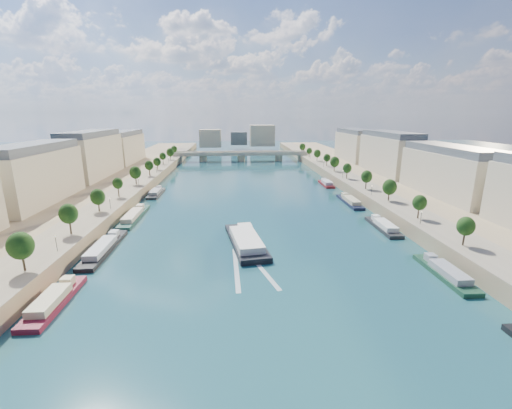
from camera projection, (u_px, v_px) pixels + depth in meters
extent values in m
plane|color=#0D2E3C|center=(248.00, 200.00, 160.24)|extent=(700.00, 700.00, 0.00)
cube|color=#9E8460|center=(90.00, 197.00, 154.91)|extent=(44.00, 520.00, 5.00)
cube|color=#9E8460|center=(398.00, 193.00, 164.28)|extent=(44.00, 520.00, 5.00)
cube|color=gray|center=(123.00, 191.00, 155.22)|extent=(14.00, 520.00, 0.10)
cube|color=gray|center=(368.00, 188.00, 162.64)|extent=(14.00, 520.00, 0.10)
cylinder|color=#382B1E|center=(18.00, 265.00, 75.85)|extent=(0.50, 0.50, 3.82)
ellipsoid|color=black|center=(15.00, 250.00, 74.92)|extent=(4.80, 4.80, 5.52)
cylinder|color=#382B1E|center=(68.00, 229.00, 98.98)|extent=(0.50, 0.50, 3.82)
ellipsoid|color=black|center=(66.00, 217.00, 98.05)|extent=(4.80, 4.80, 5.52)
cylinder|color=#382B1E|center=(99.00, 207.00, 122.11)|extent=(0.50, 0.50, 3.82)
ellipsoid|color=black|center=(98.00, 198.00, 121.17)|extent=(4.80, 4.80, 5.52)
cylinder|color=#382B1E|center=(120.00, 192.00, 145.23)|extent=(0.50, 0.50, 3.82)
ellipsoid|color=black|center=(119.00, 184.00, 144.30)|extent=(4.80, 4.80, 5.52)
cylinder|color=#382B1E|center=(136.00, 181.00, 168.36)|extent=(0.50, 0.50, 3.82)
ellipsoid|color=black|center=(135.00, 174.00, 167.43)|extent=(4.80, 4.80, 5.52)
cylinder|color=#382B1E|center=(147.00, 173.00, 191.49)|extent=(0.50, 0.50, 3.82)
ellipsoid|color=black|center=(147.00, 167.00, 190.56)|extent=(4.80, 4.80, 5.52)
cylinder|color=#382B1E|center=(156.00, 167.00, 214.62)|extent=(0.50, 0.50, 3.82)
ellipsoid|color=black|center=(156.00, 161.00, 213.69)|extent=(4.80, 4.80, 5.52)
cylinder|color=#382B1E|center=(164.00, 161.00, 237.75)|extent=(0.50, 0.50, 3.82)
ellipsoid|color=black|center=(163.00, 156.00, 236.82)|extent=(4.80, 4.80, 5.52)
cylinder|color=#382B1E|center=(170.00, 157.00, 260.87)|extent=(0.50, 0.50, 3.82)
ellipsoid|color=black|center=(170.00, 152.00, 259.94)|extent=(4.80, 4.80, 5.52)
cylinder|color=#382B1E|center=(175.00, 154.00, 284.00)|extent=(0.50, 0.50, 3.82)
ellipsoid|color=black|center=(175.00, 149.00, 283.07)|extent=(4.80, 4.80, 5.52)
cylinder|color=#382B1E|center=(468.00, 240.00, 90.72)|extent=(0.50, 0.50, 3.82)
ellipsoid|color=black|center=(470.00, 227.00, 89.79)|extent=(4.80, 4.80, 5.52)
cylinder|color=#382B1E|center=(420.00, 214.00, 113.84)|extent=(0.50, 0.50, 3.82)
ellipsoid|color=black|center=(421.00, 204.00, 112.91)|extent=(4.80, 4.80, 5.52)
cylinder|color=#382B1E|center=(388.00, 197.00, 136.97)|extent=(0.50, 0.50, 3.82)
ellipsoid|color=black|center=(389.00, 188.00, 136.04)|extent=(4.80, 4.80, 5.52)
cylinder|color=#382B1E|center=(366.00, 185.00, 160.10)|extent=(0.50, 0.50, 3.82)
ellipsoid|color=black|center=(366.00, 177.00, 159.17)|extent=(4.80, 4.80, 5.52)
cylinder|color=#382B1E|center=(349.00, 176.00, 183.23)|extent=(0.50, 0.50, 3.82)
ellipsoid|color=black|center=(349.00, 169.00, 182.30)|extent=(4.80, 4.80, 5.52)
cylinder|color=#382B1E|center=(336.00, 169.00, 206.36)|extent=(0.50, 0.50, 3.82)
ellipsoid|color=black|center=(336.00, 163.00, 205.43)|extent=(4.80, 4.80, 5.52)
cylinder|color=#382B1E|center=(325.00, 163.00, 229.49)|extent=(0.50, 0.50, 3.82)
ellipsoid|color=black|center=(326.00, 158.00, 228.56)|extent=(4.80, 4.80, 5.52)
cylinder|color=#382B1E|center=(317.00, 159.00, 252.61)|extent=(0.50, 0.50, 3.82)
ellipsoid|color=black|center=(317.00, 154.00, 251.68)|extent=(4.80, 4.80, 5.52)
cylinder|color=#382B1E|center=(310.00, 155.00, 275.74)|extent=(0.50, 0.50, 3.82)
ellipsoid|color=black|center=(310.00, 150.00, 274.81)|extent=(4.80, 4.80, 5.52)
cylinder|color=#382B1E|center=(304.00, 151.00, 298.87)|extent=(0.50, 0.50, 3.82)
ellipsoid|color=black|center=(304.00, 147.00, 297.94)|extent=(4.80, 4.80, 5.52)
cylinder|color=black|center=(56.00, 244.00, 87.55)|extent=(0.14, 0.14, 4.00)
sphere|color=#FFE5B2|center=(55.00, 236.00, 87.01)|extent=(0.36, 0.36, 0.36)
cylinder|color=black|center=(110.00, 204.00, 126.10)|extent=(0.14, 0.14, 4.00)
sphere|color=#FFE5B2|center=(109.00, 199.00, 125.56)|extent=(0.36, 0.36, 0.36)
cylinder|color=black|center=(139.00, 183.00, 164.65)|extent=(0.14, 0.14, 4.00)
sphere|color=#FFE5B2|center=(138.00, 178.00, 164.10)|extent=(0.36, 0.36, 0.36)
cylinder|color=black|center=(156.00, 169.00, 203.19)|extent=(0.14, 0.14, 4.00)
sphere|color=#FFE5B2|center=(156.00, 166.00, 202.65)|extent=(0.36, 0.36, 0.36)
cylinder|color=black|center=(168.00, 160.00, 241.74)|extent=(0.14, 0.14, 4.00)
sphere|color=#FFE5B2|center=(168.00, 157.00, 241.20)|extent=(0.36, 0.36, 0.36)
cylinder|color=black|center=(421.00, 218.00, 108.84)|extent=(0.14, 0.14, 4.00)
sphere|color=#FFE5B2|center=(422.00, 212.00, 108.30)|extent=(0.36, 0.36, 0.36)
cylinder|color=black|center=(371.00, 191.00, 147.39)|extent=(0.14, 0.14, 4.00)
sphere|color=#FFE5B2|center=(372.00, 186.00, 146.84)|extent=(0.36, 0.36, 0.36)
cylinder|color=black|center=(343.00, 175.00, 185.93)|extent=(0.14, 0.14, 4.00)
sphere|color=#FFE5B2|center=(343.00, 171.00, 185.39)|extent=(0.36, 0.36, 0.36)
cylinder|color=black|center=(324.00, 164.00, 224.48)|extent=(0.14, 0.14, 4.00)
sphere|color=#FFE5B2|center=(324.00, 161.00, 223.94)|extent=(0.36, 0.36, 0.36)
cylinder|color=black|center=(310.00, 157.00, 263.03)|extent=(0.14, 0.14, 4.00)
sphere|color=#FFE5B2|center=(310.00, 154.00, 262.49)|extent=(0.36, 0.36, 0.36)
cube|color=beige|center=(35.00, 177.00, 134.44)|extent=(16.00, 52.00, 20.00)
cube|color=#474C54|center=(30.00, 148.00, 131.44)|extent=(14.72, 50.44, 3.20)
cube|color=beige|center=(93.00, 158.00, 190.33)|extent=(16.00, 52.00, 20.00)
cube|color=#474C54|center=(90.00, 137.00, 187.33)|extent=(14.72, 50.44, 3.20)
cube|color=beige|center=(124.00, 148.00, 246.23)|extent=(16.00, 52.00, 20.00)
cube|color=#474C54|center=(123.00, 132.00, 243.22)|extent=(14.72, 50.44, 3.20)
cube|color=beige|center=(449.00, 172.00, 145.50)|extent=(16.00, 52.00, 20.00)
cube|color=#474C54|center=(453.00, 145.00, 142.50)|extent=(14.72, 50.44, 3.20)
cube|color=beige|center=(389.00, 156.00, 201.40)|extent=(16.00, 52.00, 20.00)
cube|color=#474C54|center=(391.00, 136.00, 198.39)|extent=(14.72, 50.44, 3.20)
cube|color=beige|center=(355.00, 147.00, 257.29)|extent=(16.00, 52.00, 20.00)
cube|color=#474C54|center=(356.00, 131.00, 254.28)|extent=(14.72, 50.44, 3.20)
cube|color=beige|center=(210.00, 138.00, 357.03)|extent=(22.00, 18.00, 18.00)
cube|color=beige|center=(262.00, 135.00, 369.73)|extent=(26.00, 20.00, 22.00)
cube|color=#474C54|center=(239.00, 138.00, 383.60)|extent=(18.00, 16.00, 14.00)
cube|color=#C1B79E|center=(241.00, 154.00, 288.35)|extent=(112.00, 11.00, 2.20)
cube|color=#C1B79E|center=(241.00, 153.00, 283.14)|extent=(112.00, 0.80, 0.90)
cube|color=#C1B79E|center=(241.00, 151.00, 292.78)|extent=(112.00, 0.80, 0.90)
cylinder|color=#C1B79E|center=(203.00, 158.00, 287.23)|extent=(6.40, 6.40, 5.00)
cylinder|color=#C1B79E|center=(241.00, 158.00, 289.31)|extent=(6.40, 6.40, 5.00)
cylinder|color=#C1B79E|center=(279.00, 158.00, 291.39)|extent=(6.40, 6.40, 5.00)
cube|color=#C1B79E|center=(179.00, 159.00, 285.92)|extent=(6.00, 12.00, 5.00)
cube|color=#C1B79E|center=(302.00, 158.00, 292.69)|extent=(6.00, 12.00, 5.00)
cube|color=black|center=(246.00, 243.00, 106.33)|extent=(13.53, 32.24, 2.23)
cube|color=white|center=(246.00, 239.00, 103.37)|extent=(10.29, 21.18, 2.01)
cube|color=white|center=(245.00, 227.00, 114.84)|extent=(4.98, 4.38, 1.80)
cube|color=silver|center=(236.00, 268.00, 89.87)|extent=(1.95, 26.02, 0.04)
cube|color=silver|center=(260.00, 267.00, 90.29)|extent=(8.17, 25.36, 0.04)
cube|color=maroon|center=(55.00, 303.00, 73.01)|extent=(5.00, 21.38, 1.80)
cube|color=beige|center=(49.00, 300.00, 70.93)|extent=(4.10, 11.76, 1.60)
cube|color=beige|center=(67.00, 281.00, 78.73)|extent=(2.50, 2.57, 1.80)
cube|color=black|center=(104.00, 250.00, 101.34)|extent=(5.00, 29.83, 1.80)
cube|color=silver|center=(101.00, 247.00, 98.60)|extent=(4.10, 16.41, 1.60)
cube|color=silver|center=(114.00, 234.00, 109.50)|extent=(2.50, 3.58, 1.80)
cube|color=#1B453A|center=(135.00, 217.00, 132.68)|extent=(5.00, 30.27, 1.80)
cube|color=beige|center=(132.00, 215.00, 129.91)|extent=(4.10, 16.65, 1.60)
cube|color=beige|center=(140.00, 207.00, 140.96)|extent=(2.50, 3.63, 1.80)
cube|color=#2B2B2E|center=(156.00, 194.00, 170.78)|extent=(5.00, 22.25, 1.80)
cube|color=gray|center=(155.00, 192.00, 168.63)|extent=(4.10, 12.24, 1.60)
cube|color=gray|center=(159.00, 188.00, 176.75)|extent=(2.50, 2.67, 1.80)
cube|color=#1A412C|center=(444.00, 275.00, 85.63)|extent=(5.00, 21.95, 1.80)
cube|color=#96979E|center=(450.00, 272.00, 83.50)|extent=(4.10, 12.07, 1.60)
cube|color=#96979E|center=(431.00, 257.00, 91.52)|extent=(2.50, 2.63, 1.80)
cube|color=black|center=(383.00, 228.00, 120.61)|extent=(5.00, 21.78, 1.80)
cube|color=white|center=(385.00, 225.00, 118.49)|extent=(4.10, 11.98, 1.60)
cube|color=white|center=(376.00, 217.00, 126.44)|extent=(2.50, 2.61, 1.80)
cube|color=black|center=(350.00, 203.00, 154.56)|extent=(5.00, 25.06, 1.80)
cube|color=beige|center=(352.00, 200.00, 152.19)|extent=(4.10, 13.78, 1.60)
cube|color=beige|center=(345.00, 195.00, 161.34)|extent=(2.50, 3.01, 1.80)
cube|color=maroon|center=(326.00, 185.00, 193.13)|extent=(5.00, 18.85, 1.80)
cube|color=silver|center=(327.00, 182.00, 191.23)|extent=(4.10, 10.36, 1.60)
cube|color=silver|center=(324.00, 180.00, 198.11)|extent=(2.50, 2.26, 1.80)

